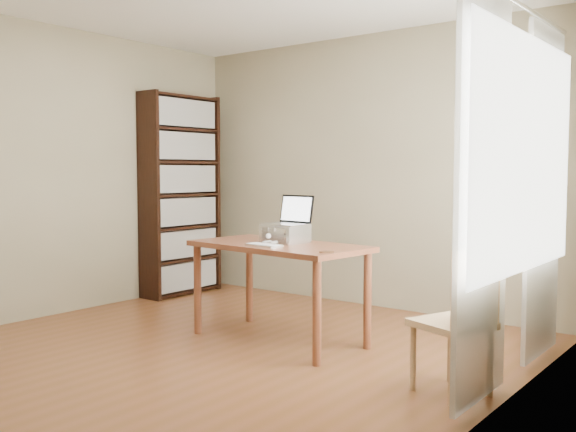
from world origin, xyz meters
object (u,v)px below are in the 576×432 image
at_px(bookshelf, 181,195).
at_px(keyboard, 264,245).
at_px(desk, 279,256).
at_px(cat, 285,234).
at_px(laptop, 290,218).
at_px(chair, 463,316).

relative_size(bookshelf, keyboard, 7.28).
bearing_deg(desk, cat, 105.81).
relative_size(desk, laptop, 4.15).
height_order(bookshelf, chair, bookshelf).
distance_m(laptop, cat, 0.14).
height_order(laptop, keyboard, laptop).
distance_m(bookshelf, laptop, 2.14).
bearing_deg(bookshelf, laptop, -19.89).
height_order(laptop, chair, laptop).
height_order(desk, cat, cat).
distance_m(bookshelf, chair, 3.83).
relative_size(keyboard, cat, 0.61).
bearing_deg(cat, chair, -18.91).
distance_m(keyboard, cat, 0.34).
xyz_separation_m(bookshelf, chair, (3.60, -1.16, -0.59)).
bearing_deg(keyboard, bookshelf, 157.05).
bearing_deg(bookshelf, cat, -20.75).
bearing_deg(chair, keyboard, -162.73).
distance_m(bookshelf, cat, 2.14).
relative_size(bookshelf, desk, 1.46).
xyz_separation_m(keyboard, chair, (1.56, -0.08, -0.29)).
bearing_deg(cat, keyboard, -85.28).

